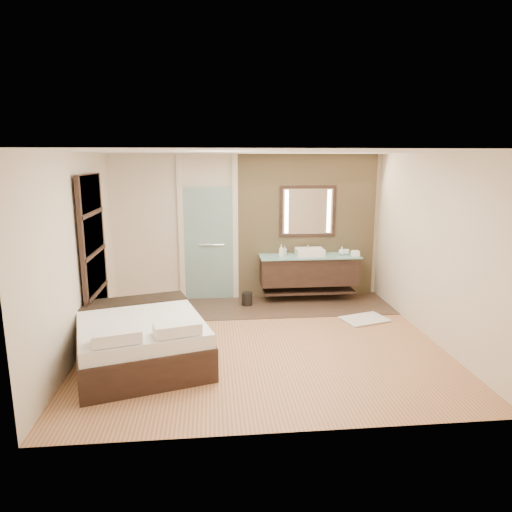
{
  "coord_description": "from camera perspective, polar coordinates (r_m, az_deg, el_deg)",
  "views": [
    {
      "loc": [
        -0.68,
        -6.18,
        2.61
      ],
      "look_at": [
        -0.02,
        0.6,
        1.15
      ],
      "focal_mm": 32.0,
      "sensor_mm": 36.0,
      "label": 1
    }
  ],
  "objects": [
    {
      "name": "waste_bin",
      "position": [
        8.29,
        -1.13,
        -5.41
      ],
      "size": [
        0.23,
        0.23,
        0.24
      ],
      "primitive_type": "cylinder",
      "rotation": [
        0.0,
        0.0,
        -0.21
      ],
      "color": "black",
      "rests_on": "floor"
    },
    {
      "name": "soap_bottle_a",
      "position": [
        8.24,
        3.16,
        0.64
      ],
      "size": [
        0.11,
        0.11,
        0.23
      ],
      "primitive_type": "imported",
      "rotation": [
        0.0,
        0.0,
        -0.33
      ],
      "color": "white",
      "rests_on": "vanity"
    },
    {
      "name": "tissue_box",
      "position": [
        8.52,
        12.32,
        0.31
      ],
      "size": [
        0.13,
        0.13,
        0.1
      ],
      "primitive_type": "cube",
      "rotation": [
        0.0,
        0.0,
        0.08
      ],
      "color": "white",
      "rests_on": "vanity"
    },
    {
      "name": "soap_bottle_c",
      "position": [
        8.58,
        10.68,
        0.65
      ],
      "size": [
        0.15,
        0.15,
        0.16
      ],
      "primitive_type": "imported",
      "rotation": [
        0.0,
        0.0,
        -0.22
      ],
      "color": "silver",
      "rests_on": "vanity"
    },
    {
      "name": "soap_bottle_b",
      "position": [
        8.42,
        3.59,
        0.67
      ],
      "size": [
        0.09,
        0.09,
        0.17
      ],
      "primitive_type": "imported",
      "rotation": [
        0.0,
        0.0,
        -0.22
      ],
      "color": "#B2B2B2",
      "rests_on": "vanity"
    },
    {
      "name": "bed",
      "position": [
        6.25,
        -14.27,
        -9.94
      ],
      "size": [
        2.02,
        2.29,
        0.75
      ],
      "rotation": [
        0.0,
        0.0,
        0.28
      ],
      "color": "black",
      "rests_on": "floor"
    },
    {
      "name": "vanity",
      "position": [
        8.54,
        6.64,
        -1.77
      ],
      "size": [
        1.85,
        0.55,
        0.88
      ],
      "color": "black",
      "rests_on": "stone_wall"
    },
    {
      "name": "mirror_unit",
      "position": [
        8.58,
        6.48,
        5.56
      ],
      "size": [
        1.06,
        0.04,
        0.96
      ],
      "color": "black",
      "rests_on": "stone_wall"
    },
    {
      "name": "tile_strip",
      "position": [
        8.31,
        3.61,
        -6.23
      ],
      "size": [
        3.8,
        1.3,
        0.01
      ],
      "primitive_type": "cube",
      "color": "#392D1F",
      "rests_on": "floor"
    },
    {
      "name": "frosted_door",
      "position": [
        8.51,
        -5.95,
        2.08
      ],
      "size": [
        1.1,
        0.12,
        2.7
      ],
      "color": "silver",
      "rests_on": "floor"
    },
    {
      "name": "floor",
      "position": [
        6.75,
        0.68,
        -10.7
      ],
      "size": [
        5.0,
        5.0,
        0.0
      ],
      "primitive_type": "plane",
      "color": "#90623C",
      "rests_on": "ground"
    },
    {
      "name": "stone_wall",
      "position": [
        8.67,
        6.36,
        3.63
      ],
      "size": [
        2.6,
        0.08,
        2.7
      ],
      "primitive_type": "cube",
      "color": "#9D855A",
      "rests_on": "floor"
    },
    {
      "name": "bath_mat",
      "position": [
        7.81,
        13.41,
        -7.67
      ],
      "size": [
        0.83,
        0.69,
        0.02
      ],
      "primitive_type": "cube",
      "rotation": [
        0.0,
        0.0,
        0.3
      ],
      "color": "silver",
      "rests_on": "floor"
    },
    {
      "name": "cup",
      "position": [
        8.63,
        11.19,
        0.49
      ],
      "size": [
        0.16,
        0.16,
        0.1
      ],
      "primitive_type": "imported",
      "rotation": [
        0.0,
        0.0,
        0.36
      ],
      "color": "white",
      "rests_on": "vanity"
    },
    {
      "name": "shoji_partition",
      "position": [
        7.14,
        -19.59,
        0.05
      ],
      "size": [
        0.06,
        1.2,
        2.4
      ],
      "color": "black",
      "rests_on": "floor"
    }
  ]
}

